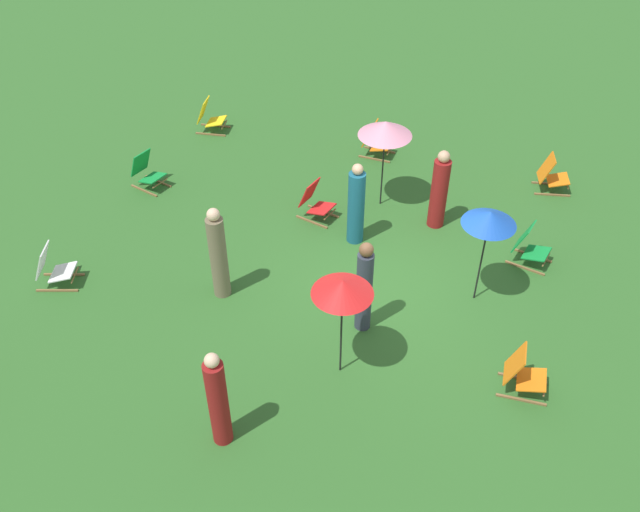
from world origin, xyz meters
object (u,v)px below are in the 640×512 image
(deckchair_3, at_px, (147,172))
(deckchair_4, at_px, (376,141))
(person_0, at_px, (364,288))
(person_3, at_px, (439,191))
(deckchair_6, at_px, (210,117))
(deckchair_1, at_px, (552,175))
(deckchair_0, at_px, (53,268))
(person_4, at_px, (218,255))
(umbrella_0, at_px, (385,129))
(deckchair_7, at_px, (315,202))
(deckchair_2, at_px, (522,373))
(deckchair_5, at_px, (529,246))
(person_2, at_px, (356,206))
(person_1, at_px, (218,401))
(umbrella_1, at_px, (342,288))
(umbrella_2, at_px, (490,218))

(deckchair_3, height_order, deckchair_4, same)
(person_0, distance_m, person_3, 3.32)
(deckchair_6, relative_size, person_3, 0.48)
(deckchair_3, bearing_deg, deckchair_1, -57.27)
(deckchair_3, distance_m, person_3, 6.28)
(deckchair_0, relative_size, person_4, 0.47)
(deckchair_0, relative_size, umbrella_0, 0.45)
(deckchair_3, distance_m, person_0, 6.22)
(deckchair_4, relative_size, deckchair_7, 0.97)
(deckchair_2, relative_size, umbrella_0, 0.43)
(deckchair_5, distance_m, person_2, 3.34)
(deckchair_1, distance_m, person_1, 9.07)
(deckchair_0, xyz_separation_m, person_4, (0.69, -3.00, 0.52))
(person_3, bearing_deg, deckchair_1, -154.30)
(deckchair_5, relative_size, person_1, 0.48)
(umbrella_0, bearing_deg, person_1, 173.24)
(person_1, bearing_deg, person_2, 122.46)
(person_2, height_order, person_3, person_2)
(deckchair_5, bearing_deg, person_2, 109.74)
(person_2, bearing_deg, umbrella_0, -77.05)
(deckchair_6, height_order, umbrella_1, umbrella_1)
(deckchair_7, bearing_deg, deckchair_4, 3.28)
(deckchair_4, height_order, deckchair_5, same)
(deckchair_1, bearing_deg, deckchair_7, 107.36)
(deckchair_6, xyz_separation_m, person_1, (-8.19, -3.98, 0.48))
(person_4, bearing_deg, deckchair_3, -51.52)
(deckchair_1, distance_m, deckchair_3, 8.75)
(deckchair_2, distance_m, deckchair_5, 3.20)
(deckchair_6, xyz_separation_m, person_0, (-5.37, -5.32, 0.51))
(deckchair_7, xyz_separation_m, person_2, (-0.49, -0.98, 0.45))
(umbrella_1, bearing_deg, deckchair_4, 9.43)
(deckchair_1, xyz_separation_m, umbrella_2, (-3.95, 1.06, 1.40))
(person_1, bearing_deg, umbrella_2, 92.21)
(person_3, bearing_deg, person_0, 61.12)
(umbrella_1, relative_size, person_4, 1.03)
(deckchair_3, height_order, person_0, person_0)
(deckchair_6, distance_m, umbrella_1, 8.41)
(deckchair_2, height_order, deckchair_7, same)
(umbrella_0, relative_size, person_4, 1.04)
(umbrella_0, xyz_separation_m, person_2, (-1.36, 0.19, -0.97))
(umbrella_1, height_order, person_1, umbrella_1)
(deckchair_5, bearing_deg, deckchair_1, 8.00)
(deckchair_5, bearing_deg, person_4, 130.22)
(deckchair_6, relative_size, person_1, 0.47)
(deckchair_6, height_order, person_0, person_0)
(deckchair_5, bearing_deg, umbrella_1, 158.19)
(umbrella_2, height_order, person_3, umbrella_2)
(umbrella_1, xyz_separation_m, person_0, (1.06, -0.08, -0.91))
(deckchair_0, height_order, umbrella_0, umbrella_0)
(deckchair_6, distance_m, umbrella_0, 5.25)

